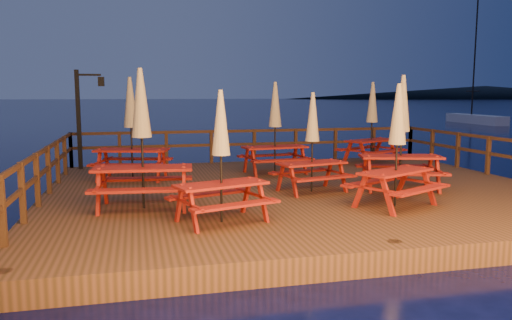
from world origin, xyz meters
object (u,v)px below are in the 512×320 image
object	(u,v)px
sailboat	(475,119)
picnic_table_2	(312,141)
picnic_table_0	(221,154)
picnic_table_1	(402,131)
lamp_post	(84,110)

from	to	relation	value
sailboat	picnic_table_2	world-z (taller)	sailboat
picnic_table_2	picnic_table_0	bearing A→B (deg)	-151.15
sailboat	picnic_table_1	xyz separation A→B (m)	(-23.89, -28.75, 1.42)
lamp_post	sailboat	xyz separation A→B (m)	(31.55, 23.46, -1.81)
picnic_table_2	sailboat	bearing A→B (deg)	34.53
picnic_table_1	picnic_table_2	world-z (taller)	picnic_table_1
lamp_post	sailboat	bearing A→B (deg)	36.64
lamp_post	picnic_table_1	world-z (taller)	lamp_post
lamp_post	picnic_table_1	bearing A→B (deg)	-34.63
lamp_post	picnic_table_2	bearing A→B (deg)	-42.69
picnic_table_1	picnic_table_2	xyz separation A→B (m)	(-2.16, 0.22, -0.21)
picnic_table_0	picnic_table_1	world-z (taller)	picnic_table_1
sailboat	picnic_table_2	size ratio (longest dim) A/B	5.03
sailboat	picnic_table_0	distance (m)	42.03
lamp_post	sailboat	size ratio (longest dim) A/B	0.26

